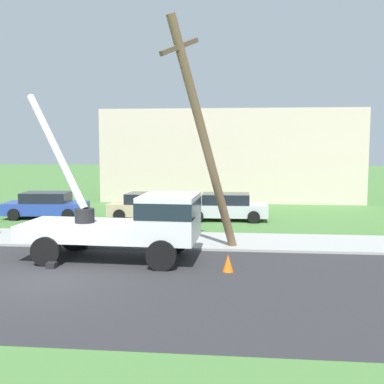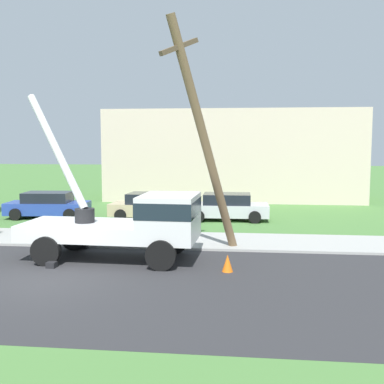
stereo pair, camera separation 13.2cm
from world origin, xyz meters
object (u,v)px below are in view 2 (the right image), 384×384
at_px(traffic_cone_ahead, 228,263).
at_px(parked_sedan_blue, 48,205).
at_px(utility_truck, 133,221).
at_px(parked_sedan_silver, 227,207).
at_px(leaning_utility_pole, 204,138).
at_px(parked_sedan_tan, 152,206).

bearing_deg(traffic_cone_ahead, parked_sedan_blue, 135.99).
relative_size(utility_truck, parked_sedan_silver, 1.53).
bearing_deg(utility_truck, traffic_cone_ahead, -19.63).
bearing_deg(leaning_utility_pole, traffic_cone_ahead, -65.75).
distance_m(utility_truck, leaning_utility_pole, 3.89).
height_order(traffic_cone_ahead, parked_sedan_blue, parked_sedan_blue).
height_order(parked_sedan_blue, parked_sedan_tan, same).
relative_size(utility_truck, parked_sedan_blue, 1.49).
bearing_deg(parked_sedan_blue, utility_truck, -51.68).
bearing_deg(traffic_cone_ahead, leaning_utility_pole, 114.25).
xyz_separation_m(leaning_utility_pole, parked_sedan_silver, (0.56, 8.06, -3.61)).
bearing_deg(parked_sedan_silver, traffic_cone_ahead, -87.74).
distance_m(traffic_cone_ahead, parked_sedan_blue, 14.22).
xyz_separation_m(utility_truck, traffic_cone_ahead, (3.37, -1.20, -1.13)).
height_order(leaning_utility_pole, parked_sedan_tan, leaning_utility_pole).
bearing_deg(leaning_utility_pole, utility_truck, -158.87).
distance_m(utility_truck, parked_sedan_tan, 8.85).
relative_size(parked_sedan_blue, parked_sedan_tan, 1.00).
distance_m(parked_sedan_tan, parked_sedan_silver, 4.04).
relative_size(traffic_cone_ahead, parked_sedan_blue, 0.12).
distance_m(utility_truck, traffic_cone_ahead, 3.75).
height_order(utility_truck, parked_sedan_silver, utility_truck).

